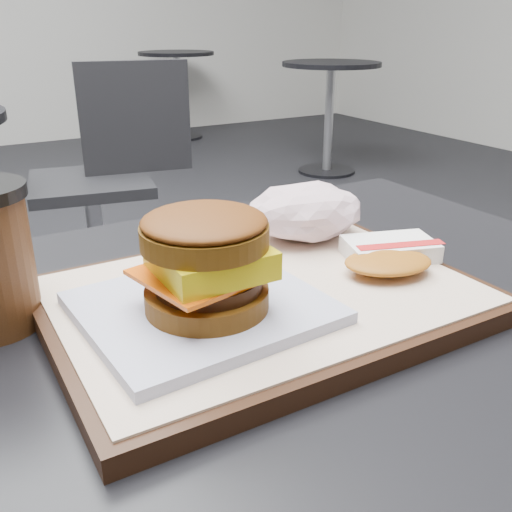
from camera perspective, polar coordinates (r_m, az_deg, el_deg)
The scene contains 8 objects.
customer_table at distance 0.64m, azimuth 1.30°, elevation -19.95°, with size 0.80×0.60×0.77m.
serving_tray at distance 0.52m, azimuth 0.75°, elevation -4.25°, with size 0.38×0.28×0.02m.
breakfast_sandwich at distance 0.46m, azimuth -5.11°, elevation -1.68°, with size 0.20×0.18×0.09m.
hash_brown at distance 0.58m, azimuth 13.15°, elevation 0.14°, with size 0.13×0.11×0.02m.
crumpled_wrapper at distance 0.63m, azimuth 5.04°, elevation 4.45°, with size 0.13×0.10×0.06m, color white, non-canonical shape.
neighbor_chair at distance 2.18m, azimuth -14.66°, elevation 8.54°, with size 0.64×0.49×0.88m.
bg_table_near at distance 4.05m, azimuth 7.43°, elevation 16.07°, with size 0.66×0.66×0.75m.
bg_table_far at distance 5.33m, azimuth -7.90°, elevation 17.59°, with size 0.66×0.66×0.75m.
Camera 1 is at (-0.25, -0.40, 1.02)m, focal length 40.00 mm.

